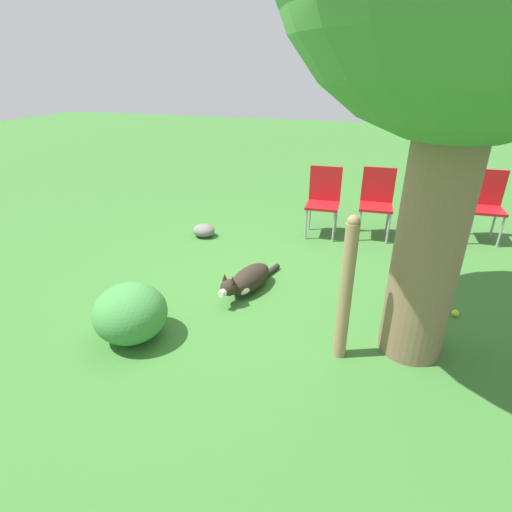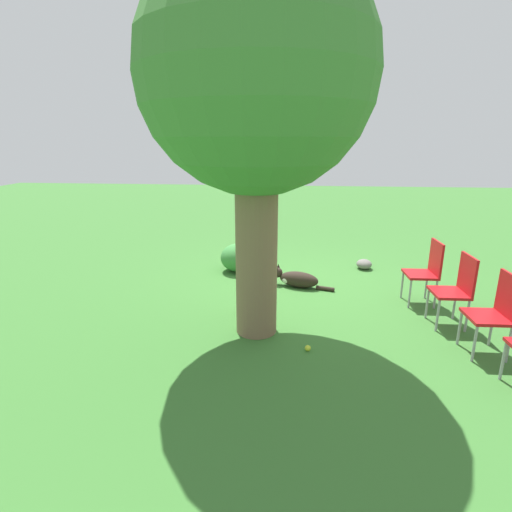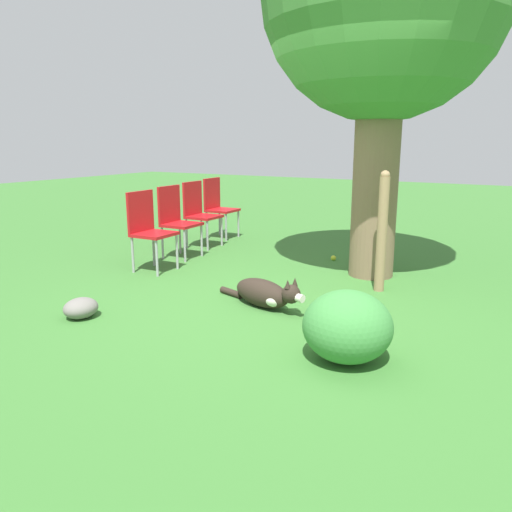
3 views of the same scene
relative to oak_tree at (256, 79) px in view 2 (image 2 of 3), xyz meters
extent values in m
plane|color=#38702D|center=(-0.43, -1.30, -2.95)|extent=(30.00, 30.00, 0.00)
cylinder|color=#7A6047|center=(0.00, 0.00, -1.80)|extent=(0.50, 0.50, 2.30)
sphere|color=#427F38|center=(0.00, 0.00, 0.06)|extent=(2.59, 2.59, 2.59)
ellipsoid|color=#2D231C|center=(-0.55, -1.61, -2.82)|extent=(0.70, 0.44, 0.26)
ellipsoid|color=silver|center=(-0.38, -1.66, -2.84)|extent=(0.28, 0.28, 0.16)
sphere|color=#2D231C|center=(-0.19, -1.71, -2.75)|extent=(0.21, 0.21, 0.17)
cylinder|color=silver|center=(-0.10, -1.74, -2.76)|extent=(0.09, 0.09, 0.07)
cone|color=#2D231C|center=(-0.18, -1.67, -2.65)|extent=(0.05, 0.05, 0.08)
cone|color=#2D231C|center=(-0.21, -1.76, -2.65)|extent=(0.05, 0.05, 0.08)
cylinder|color=#2D231C|center=(-0.97, -1.48, -2.92)|extent=(0.30, 0.15, 0.07)
cylinder|color=#937551|center=(0.26, -0.56, -2.36)|extent=(0.10, 0.10, 1.18)
sphere|color=#937551|center=(0.26, -0.56, -1.76)|extent=(0.09, 0.09, 0.09)
cube|color=#B21419|center=(-2.30, -1.10, -2.51)|extent=(0.43, 0.45, 0.04)
cube|color=#B21419|center=(-2.49, -1.11, -2.25)|extent=(0.05, 0.44, 0.48)
cylinder|color=#99999E|center=(-2.12, -0.91, -2.74)|extent=(0.03, 0.03, 0.43)
cylinder|color=#99999E|center=(-2.11, -1.29, -2.74)|extent=(0.03, 0.03, 0.43)
cylinder|color=#99999E|center=(-2.48, -0.92, -2.74)|extent=(0.03, 0.03, 0.43)
cylinder|color=#99999E|center=(-2.47, -1.30, -2.74)|extent=(0.03, 0.03, 0.43)
cube|color=#B21419|center=(-2.45, -0.39, -2.51)|extent=(0.43, 0.45, 0.04)
cube|color=#B21419|center=(-2.64, -0.40, -2.25)|extent=(0.05, 0.44, 0.48)
cylinder|color=#99999E|center=(-2.27, -0.20, -2.74)|extent=(0.03, 0.03, 0.43)
cylinder|color=#99999E|center=(-2.26, -0.58, -2.74)|extent=(0.03, 0.03, 0.43)
cylinder|color=#99999E|center=(-2.63, -0.21, -2.74)|extent=(0.03, 0.03, 0.43)
cylinder|color=#99999E|center=(-2.62, -0.59, -2.74)|extent=(0.03, 0.03, 0.43)
cube|color=#B21419|center=(-2.60, 0.32, -2.51)|extent=(0.43, 0.45, 0.04)
cube|color=#B21419|center=(-2.79, 0.31, -2.25)|extent=(0.05, 0.44, 0.48)
cylinder|color=#99999E|center=(-2.42, 0.51, -2.74)|extent=(0.03, 0.03, 0.43)
cylinder|color=#99999E|center=(-2.41, 0.13, -2.74)|extent=(0.03, 0.03, 0.43)
cylinder|color=#99999E|center=(-2.78, 0.50, -2.74)|extent=(0.03, 0.03, 0.43)
cylinder|color=#99999E|center=(-2.77, 0.12, -2.74)|extent=(0.03, 0.03, 0.43)
cylinder|color=#99999E|center=(-2.56, 0.84, -2.74)|extent=(0.03, 0.03, 0.43)
sphere|color=#CCE033|center=(-0.64, 0.45, -2.92)|extent=(0.07, 0.07, 0.07)
ellipsoid|color=slate|center=(-1.78, -2.68, -2.86)|extent=(0.28, 0.31, 0.18)
ellipsoid|color=#3D843D|center=(0.55, -2.34, -2.70)|extent=(0.64, 0.64, 0.51)
camera|label=1|loc=(3.02, -0.46, -0.75)|focal=28.00mm
camera|label=2|loc=(-0.42, 4.59, -0.60)|focal=28.00mm
camera|label=3|loc=(1.65, -5.53, -1.42)|focal=35.00mm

